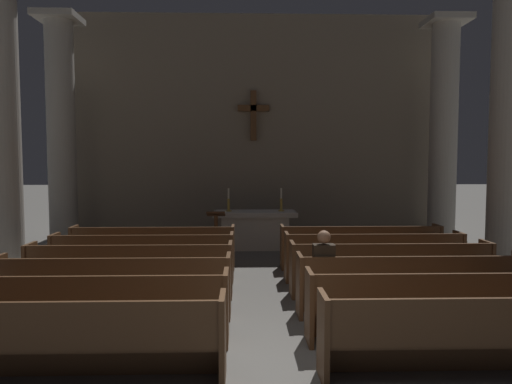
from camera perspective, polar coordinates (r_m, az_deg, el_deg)
The scene contains 23 objects.
ground_plane at distance 5.43m, azimuth 2.06°, elevation -21.94°, with size 80.00×80.00×0.00m, color #66635E.
pew_left_row_1 at distance 5.54m, azimuth -22.86°, elevation -16.35°, with size 3.48×0.50×0.95m.
pew_left_row_2 at distance 6.47m, azimuth -19.44°, elevation -13.30°, with size 3.48×0.50×0.95m.
pew_left_row_3 at distance 7.43m, azimuth -16.94°, elevation -11.00°, with size 3.48×0.50×0.95m.
pew_left_row_4 at distance 8.41m, azimuth -15.04°, elevation -9.21°, with size 3.48×0.50×0.95m.
pew_left_row_5 at distance 9.40m, azimuth -13.56°, elevation -7.79°, with size 3.48×0.50×0.95m.
pew_left_row_6 at distance 10.40m, azimuth -12.36°, elevation -6.64°, with size 3.48×0.50×0.95m.
pew_right_row_1 at distance 5.79m, azimuth 25.81°, elevation -15.53°, with size 3.48×0.50×0.95m.
pew_right_row_2 at distance 6.69m, azimuth 21.60°, elevation -12.78°, with size 3.48×0.50×0.95m.
pew_right_row_3 at distance 7.62m, azimuth 18.47°, elevation -10.65°, with size 3.48×0.50×0.95m.
pew_right_row_4 at distance 8.57m, azimuth 16.05°, elevation -8.97°, with size 3.48×0.50×0.95m.
pew_right_row_5 at distance 9.55m, azimuth 14.15°, elevation -7.62°, with size 3.48×0.50×0.95m.
pew_right_row_6 at distance 10.54m, azimuth 12.60°, elevation -6.51°, with size 3.48×0.50×0.95m.
column_left_second at distance 10.76m, azimuth -28.67°, elevation 6.89°, with size 1.10×1.10×6.20m.
column_right_second at distance 11.07m, azimuth 28.39°, elevation 6.81°, with size 1.10×1.10×6.20m.
column_left_third at distance 13.63m, azimuth -22.64°, elevation 6.35°, with size 1.10×1.10×6.20m.
column_right_third at distance 13.87m, azimuth 21.87°, elevation 6.32°, with size 1.10×1.10×6.20m.
altar at distance 12.49m, azimuth -0.13°, elevation -4.52°, with size 2.20×0.90×1.01m.
candlestick_left at distance 12.41m, azimuth -3.37°, elevation -1.47°, with size 0.16×0.16×0.61m.
candlestick_right at distance 12.45m, azimuth 3.09°, elevation -1.46°, with size 0.16×0.16×0.61m.
apse_with_cross at distance 14.33m, azimuth -0.34°, elevation 7.88°, with size 11.53×0.43×6.71m.
lectern at distance 11.32m, azimuth -4.90°, elevation -5.34°, with size 0.44×0.36×1.15m.
lone_worshipper at distance 7.26m, azimuth 8.14°, elevation -9.46°, with size 0.32×0.43×1.32m.
Camera 1 is at (-0.32, -4.88, 2.37)m, focal length 32.79 mm.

